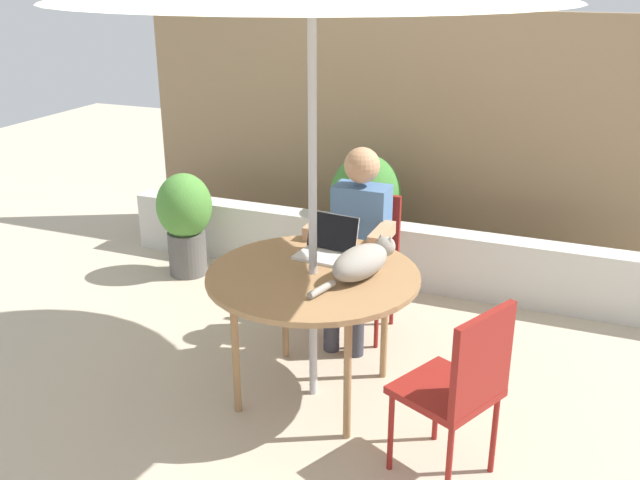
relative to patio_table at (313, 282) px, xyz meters
The scene contains 11 objects.
ground_plane 0.68m from the patio_table, ahead, with size 14.00×14.00×0.00m, color #BCAD93.
fence_back 2.37m from the patio_table, 90.00° to the left, with size 4.92×0.08×1.95m, color #937756.
planter_wall_low 1.68m from the patio_table, 90.00° to the left, with size 4.43×0.20×0.47m, color beige.
patio_table is the anchor object (origin of this frame).
chair_occupied 0.89m from the patio_table, 90.00° to the left, with size 0.40×0.40×0.90m.
chair_empty 1.00m from the patio_table, 25.43° to the right, with size 0.53×0.53×0.90m.
person_seated 0.72m from the patio_table, 90.00° to the left, with size 0.48×0.48×1.24m.
laptop 0.30m from the patio_table, 93.94° to the left, with size 0.32×0.28×0.21m.
cat 0.30m from the patio_table, 13.04° to the left, with size 0.31×0.62×0.17m.
potted_plant_near_fence 1.85m from the patio_table, 99.72° to the left, with size 0.55×0.55×0.92m.
potted_plant_by_chair 1.96m from the patio_table, 142.43° to the left, with size 0.42×0.42×0.81m.
Camera 1 is at (1.32, -3.19, 2.25)m, focal length 40.04 mm.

